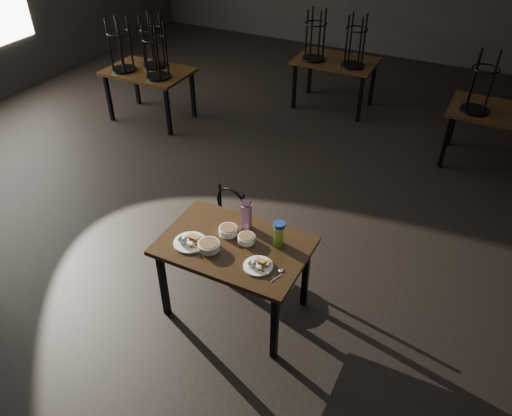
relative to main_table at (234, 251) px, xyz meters
The scene contains 14 objects.
room 2.06m from the main_table, 117.93° to the left, with size 12.00×12.04×3.22m.
main_table is the anchor object (origin of this frame).
plate_left 0.37m from the main_table, 154.81° to the right, with size 0.27×0.27×0.09m.
plate_right 0.34m from the main_table, 27.65° to the right, with size 0.23×0.23×0.07m.
bowl_near 0.18m from the main_table, 137.66° to the left, with size 0.15×0.15×0.06m.
bowl_far 0.15m from the main_table, 44.86° to the left, with size 0.14×0.14×0.06m.
bowl_big 0.24m from the main_table, 137.19° to the right, with size 0.18×0.18×0.06m.
juice_carton 0.32m from the main_table, 91.87° to the left, with size 0.08×0.08×0.29m.
water_bottle 0.41m from the main_table, 26.94° to the left, with size 0.12×0.12×0.21m.
spoon 0.49m from the main_table, 14.86° to the right, with size 0.05×0.18×0.01m.
bentwood_chair 0.68m from the main_table, 126.25° to the left, with size 0.40×0.40×0.80m.
bg_table_left 4.02m from the main_table, 136.46° to the left, with size 1.20×0.80×1.48m.
bg_table_right 3.97m from the main_table, 64.34° to the left, with size 1.20×0.80×1.48m.
bg_table_far 4.40m from the main_table, 98.57° to the left, with size 1.20×0.80×1.48m.
Camera 1 is at (2.04, -3.74, 3.38)m, focal length 35.00 mm.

